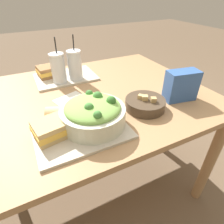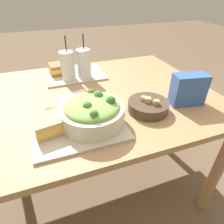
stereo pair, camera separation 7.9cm
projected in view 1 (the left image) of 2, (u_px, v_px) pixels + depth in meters
The scene contains 14 objects.
ground_plane at pixel (95, 180), 1.41m from camera, with size 12.00×12.00×0.00m, color brown.
dining_table at pixel (89, 110), 1.06m from camera, with size 1.30×0.98×0.73m.
tray_near at pixel (82, 131), 0.75m from camera, with size 0.37×0.26×0.01m.
tray_far at pixel (66, 77), 1.19m from camera, with size 0.37×0.26×0.01m.
salad_bowl at pixel (93, 113), 0.75m from camera, with size 0.26×0.26×0.12m.
soup_bowl at pixel (145, 103), 0.89m from camera, with size 0.19×0.19×0.07m.
sandwich_near at pixel (51, 129), 0.70m from camera, with size 0.15×0.13×0.06m.
baguette_near at pixel (68, 113), 0.79m from camera, with size 0.18×0.12×0.06m.
sandwich_far at pixel (48, 71), 1.17m from camera, with size 0.13×0.13×0.06m.
baguette_far at pixel (51, 68), 1.21m from camera, with size 0.13×0.07×0.06m.
drink_cup_dark at pixel (58, 69), 1.07m from camera, with size 0.08×0.08×0.26m.
drink_cup_red at pixel (75, 66), 1.11m from camera, with size 0.08×0.08×0.26m.
chip_bag at pixel (181, 86), 0.93m from camera, with size 0.17×0.11×0.15m.
napkin_folded at pixel (70, 99), 0.97m from camera, with size 0.18×0.15×0.00m.
Camera 1 is at (-0.27, -0.85, 1.22)m, focal length 30.00 mm.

